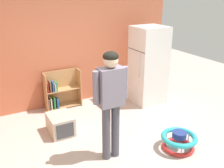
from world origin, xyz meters
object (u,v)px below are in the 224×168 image
(bookshelf, at_px, (60,92))
(pet_carrier, at_px, (61,124))
(standing_person, at_px, (111,96))
(refrigerator, at_px, (148,65))
(baby_walker, at_px, (179,141))

(bookshelf, relative_size, pet_carrier, 1.54)
(bookshelf, xyz_separation_m, standing_person, (0.14, -2.17, 0.69))
(refrigerator, height_order, bookshelf, refrigerator)
(standing_person, distance_m, baby_walker, 1.47)
(refrigerator, height_order, baby_walker, refrigerator)
(bookshelf, height_order, baby_walker, bookshelf)
(baby_walker, bearing_deg, refrigerator, 69.72)
(baby_walker, bearing_deg, pet_carrier, 137.70)
(bookshelf, relative_size, baby_walker, 1.41)
(pet_carrier, bearing_deg, refrigerator, 10.82)
(refrigerator, height_order, pet_carrier, refrigerator)
(bookshelf, bearing_deg, refrigerator, -18.60)
(refrigerator, relative_size, bookshelf, 2.09)
(refrigerator, bearing_deg, standing_person, -139.74)
(refrigerator, distance_m, standing_person, 2.36)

